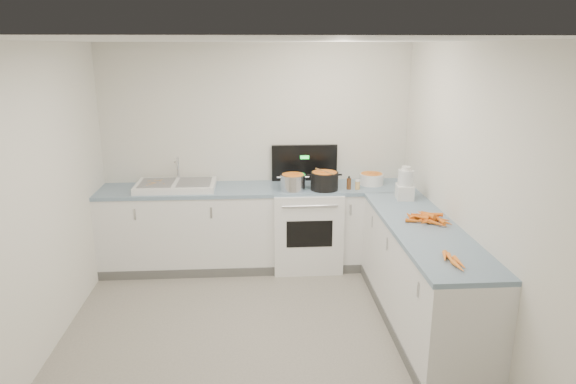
{
  "coord_description": "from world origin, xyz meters",
  "views": [
    {
      "loc": [
        -0.03,
        -3.83,
        2.47
      ],
      "look_at": [
        0.3,
        1.1,
        1.05
      ],
      "focal_mm": 32.0,
      "sensor_mm": 36.0,
      "label": 1
    }
  ],
  "objects": [
    {
      "name": "black_pot",
      "position": [
        0.73,
        1.55,
        1.03
      ],
      "size": [
        0.36,
        0.36,
        0.22
      ],
      "primitive_type": "cylinder",
      "rotation": [
        0.0,
        0.0,
        -0.23
      ],
      "color": "black",
      "rests_on": "stove"
    },
    {
      "name": "food_processor",
      "position": [
        1.51,
        1.15,
        1.09
      ],
      "size": [
        0.19,
        0.22,
        0.34
      ],
      "color": "white",
      "rests_on": "counter_right"
    },
    {
      "name": "extract_bottle",
      "position": [
        1.0,
        1.55,
        1.0
      ],
      "size": [
        0.05,
        0.05,
        0.12
      ],
      "primitive_type": "cylinder",
      "color": "#593319",
      "rests_on": "counter_back"
    },
    {
      "name": "spice_jar",
      "position": [
        1.1,
        1.54,
        0.98
      ],
      "size": [
        0.05,
        0.05,
        0.09
      ],
      "primitive_type": "cylinder",
      "color": "#E5B266",
      "rests_on": "counter_back"
    },
    {
      "name": "counter_back",
      "position": [
        0.0,
        1.7,
        0.47
      ],
      "size": [
        3.5,
        0.62,
        0.94
      ],
      "color": "white",
      "rests_on": "ground"
    },
    {
      "name": "peelings",
      "position": [
        -1.13,
        1.7,
        1.02
      ],
      "size": [
        0.22,
        0.26,
        0.01
      ],
      "color": "tan",
      "rests_on": "sink"
    },
    {
      "name": "carrot_pile",
      "position": [
        1.51,
        0.45,
        0.97
      ],
      "size": [
        0.41,
        0.38,
        0.09
      ],
      "color": "orange",
      "rests_on": "counter_right"
    },
    {
      "name": "wall_front",
      "position": [
        0.0,
        -2.0,
        1.25
      ],
      "size": [
        3.5,
        0.0,
        2.5
      ],
      "primitive_type": null,
      "rotation": [
        -1.57,
        0.0,
        0.0
      ],
      "color": "silver",
      "rests_on": "ground"
    },
    {
      "name": "sink",
      "position": [
        -0.9,
        1.7,
        0.98
      ],
      "size": [
        0.86,
        0.52,
        0.31
      ],
      "color": "white",
      "rests_on": "counter_back"
    },
    {
      "name": "ceiling",
      "position": [
        0.0,
        0.0,
        2.5
      ],
      "size": [
        3.5,
        4.0,
        0.0
      ],
      "primitive_type": null,
      "rotation": [
        3.14,
        0.0,
        0.0
      ],
      "color": "silver",
      "rests_on": "ground"
    },
    {
      "name": "steel_pot",
      "position": [
        0.38,
        1.55,
        1.02
      ],
      "size": [
        0.33,
        0.33,
        0.2
      ],
      "primitive_type": "cylinder",
      "rotation": [
        0.0,
        0.0,
        -0.24
      ],
      "color": "silver",
      "rests_on": "stove"
    },
    {
      "name": "wall_back",
      "position": [
        0.0,
        2.0,
        1.25
      ],
      "size": [
        3.5,
        0.0,
        2.5
      ],
      "primitive_type": null,
      "rotation": [
        1.57,
        0.0,
        0.0
      ],
      "color": "silver",
      "rests_on": "ground"
    },
    {
      "name": "mixing_bowl",
      "position": [
        1.29,
        1.73,
        1.0
      ],
      "size": [
        0.34,
        0.34,
        0.13
      ],
      "primitive_type": "cylinder",
      "rotation": [
        0.0,
        0.0,
        -0.29
      ],
      "color": "white",
      "rests_on": "counter_back"
    },
    {
      "name": "peeled_carrots",
      "position": [
        1.4,
        -0.48,
        0.96
      ],
      "size": [
        0.13,
        0.35,
        0.04
      ],
      "color": "orange",
      "rests_on": "counter_right"
    },
    {
      "name": "wooden_spoon",
      "position": [
        0.73,
        1.55,
        1.15
      ],
      "size": [
        0.17,
        0.31,
        0.01
      ],
      "primitive_type": "cylinder",
      "rotation": [
        1.57,
        0.0,
        0.49
      ],
      "color": "#AD7A47",
      "rests_on": "black_pot"
    },
    {
      "name": "wall_right",
      "position": [
        1.75,
        0.0,
        1.25
      ],
      "size": [
        0.0,
        4.0,
        2.5
      ],
      "primitive_type": null,
      "rotation": [
        1.57,
        0.0,
        -1.57
      ],
      "color": "silver",
      "rests_on": "ground"
    },
    {
      "name": "floor",
      "position": [
        0.0,
        0.0,
        0.0
      ],
      "size": [
        3.5,
        4.0,
        0.0
      ],
      "primitive_type": null,
      "color": "gray",
      "rests_on": "ground"
    },
    {
      "name": "counter_right",
      "position": [
        1.45,
        0.3,
        0.47
      ],
      "size": [
        0.62,
        2.2,
        0.94
      ],
      "color": "white",
      "rests_on": "ground"
    },
    {
      "name": "stove",
      "position": [
        0.55,
        1.69,
        0.47
      ],
      "size": [
        0.76,
        0.65,
        1.36
      ],
      "color": "white",
      "rests_on": "ground"
    },
    {
      "name": "wall_left",
      "position": [
        -1.75,
        0.0,
        1.25
      ],
      "size": [
        0.0,
        4.0,
        2.5
      ],
      "primitive_type": null,
      "rotation": [
        1.57,
        0.0,
        1.57
      ],
      "color": "silver",
      "rests_on": "ground"
    }
  ]
}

